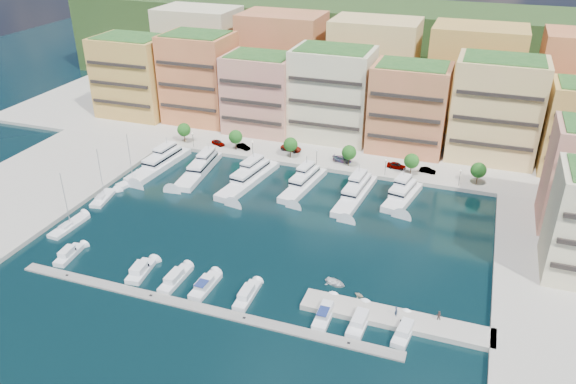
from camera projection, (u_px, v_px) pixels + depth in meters
name	position (u px, v px, depth m)	size (l,w,h in m)	color
ground	(274.00, 226.00, 121.03)	(400.00, 400.00, 0.00)	black
north_quay	(345.00, 128.00, 172.83)	(220.00, 64.00, 2.00)	#9E998E
west_quay	(18.00, 197.00, 132.71)	(34.00, 76.00, 2.00)	#9E998E
hillside	(377.00, 85.00, 212.93)	(240.00, 40.00, 58.00)	#223C18
south_pontoon	(196.00, 308.00, 96.85)	(72.00, 2.20, 0.35)	gray
finger_pier	(395.00, 321.00, 93.76)	(32.00, 5.00, 2.00)	#9E998E
apartment_0	(134.00, 76.00, 176.18)	(22.00, 16.50, 24.80)	#BF8C45
apartment_1	(199.00, 78.00, 170.87)	(20.00, 16.50, 26.80)	#D77F47
apartment_2	(261.00, 93.00, 163.91)	(20.00, 15.50, 22.80)	tan
apartment_3	(332.00, 94.00, 158.66)	(22.00, 16.50, 25.80)	beige
apartment_4	(409.00, 108.00, 150.94)	(20.00, 15.50, 23.80)	#DC7752
apartment_5	(496.00, 109.00, 145.40)	(22.00, 16.50, 26.80)	#DBAE74
backblock_0	(200.00, 53.00, 191.73)	(26.00, 18.00, 30.00)	beige
backblock_1	(282.00, 60.00, 182.85)	(26.00, 18.00, 30.00)	#DC7752
backblock_2	(373.00, 69.00, 173.96)	(26.00, 18.00, 30.00)	#DBAE74
backblock_3	(474.00, 78.00, 165.08)	(26.00, 18.00, 30.00)	#BF8C45
tree_0	(184.00, 130.00, 158.67)	(3.80, 3.80, 5.65)	#473323
tree_1	(236.00, 137.00, 153.93)	(3.80, 3.80, 5.65)	#473323
tree_2	(291.00, 144.00, 149.19)	(3.80, 3.80, 5.65)	#473323
tree_3	(349.00, 152.00, 144.45)	(3.80, 3.80, 5.65)	#473323
tree_4	(412.00, 161.00, 139.71)	(3.80, 3.80, 5.65)	#473323
tree_5	(478.00, 170.00, 134.98)	(3.80, 3.80, 5.65)	#473323
lamppost_0	(193.00, 137.00, 155.98)	(0.30, 0.30, 4.20)	black
lamppost_1	(253.00, 146.00, 150.65)	(0.30, 0.30, 4.20)	black
lamppost_2	(317.00, 155.00, 145.32)	(0.30, 0.30, 4.20)	black
lamppost_3	(386.00, 165.00, 139.99)	(0.30, 0.30, 4.20)	black
lamppost_4	(460.00, 175.00, 134.66)	(0.30, 0.30, 4.20)	black
yacht_0	(161.00, 162.00, 147.58)	(6.88, 22.98, 7.30)	white
yacht_1	(200.00, 168.00, 144.51)	(6.66, 22.23, 7.30)	white
yacht_2	(250.00, 177.00, 139.69)	(8.20, 23.92, 7.30)	white
yacht_3	(304.00, 182.00, 137.18)	(6.75, 19.84, 7.30)	white
yacht_4	(356.00, 193.00, 132.42)	(6.36, 22.01, 7.30)	white
yacht_5	(403.00, 194.00, 131.52)	(7.56, 16.41, 7.30)	white
cruiser_0	(69.00, 255.00, 110.29)	(3.10, 7.60, 2.55)	silver
cruiser_2	(141.00, 271.00, 105.44)	(3.71, 7.85, 2.55)	silver
cruiser_3	(175.00, 279.00, 103.23)	(2.70, 8.85, 2.55)	silver
cruiser_4	(205.00, 286.00, 101.39)	(2.98, 8.23, 2.66)	silver
cruiser_5	(247.00, 295.00, 98.99)	(2.50, 8.25, 2.55)	silver
cruiser_7	(325.00, 313.00, 94.69)	(2.45, 8.77, 2.66)	silver
cruiser_8	(360.00, 321.00, 92.96)	(3.08, 8.64, 2.55)	silver
cruiser_9	(405.00, 331.00, 90.78)	(3.38, 8.25, 2.55)	silver
sailboat_1	(103.00, 199.00, 131.57)	(4.34, 9.06, 13.20)	white
sailboat_0	(69.00, 227.00, 120.28)	(3.27, 10.36, 13.20)	white
sailboat_2	(133.00, 181.00, 139.52)	(5.17, 8.77, 13.20)	white
tender_1	(359.00, 295.00, 99.31)	(1.50, 1.74, 0.92)	beige
tender_0	(335.00, 283.00, 102.49)	(2.88, 4.04, 0.84)	silver
car_0	(218.00, 143.00, 158.15)	(1.70, 4.22, 1.44)	gray
car_1	(243.00, 147.00, 155.64)	(1.51, 4.32, 1.42)	gray
car_2	(291.00, 148.00, 154.58)	(2.67, 5.79, 1.61)	gray
car_3	(342.00, 159.00, 148.08)	(2.05, 5.04, 1.46)	gray
car_4	(396.00, 165.00, 144.35)	(1.95, 4.85, 1.65)	gray
car_5	(428.00, 170.00, 142.10)	(1.42, 4.06, 1.34)	gray
person_0	(396.00, 311.00, 93.09)	(0.69, 0.45, 1.90)	#243349
person_1	(439.00, 315.00, 92.29)	(0.83, 0.64, 1.70)	#472F2A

